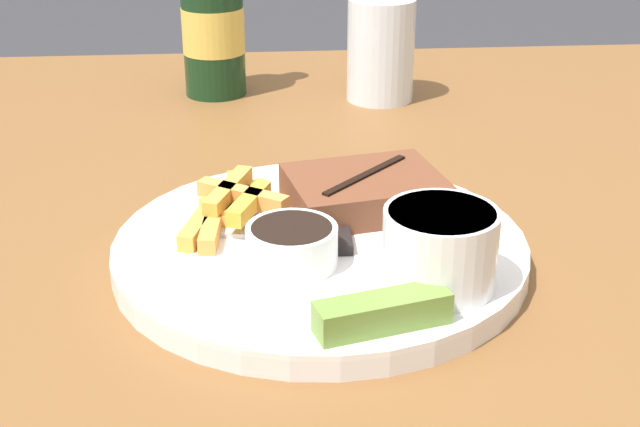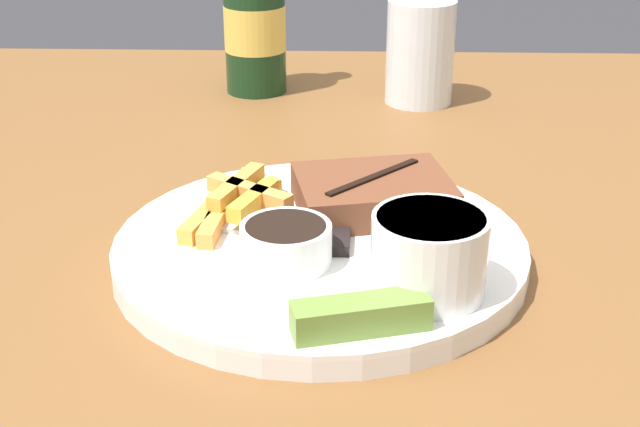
{
  "view_description": "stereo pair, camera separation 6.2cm",
  "coord_description": "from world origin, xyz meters",
  "px_view_note": "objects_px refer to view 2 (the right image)",
  "views": [
    {
      "loc": [
        -0.04,
        -0.56,
        1.05
      ],
      "look_at": [
        0.0,
        0.0,
        0.78
      ],
      "focal_mm": 50.0,
      "sensor_mm": 36.0,
      "label": 1
    },
    {
      "loc": [
        0.02,
        -0.56,
        1.05
      ],
      "look_at": [
        0.0,
        0.0,
        0.78
      ],
      "focal_mm": 50.0,
      "sensor_mm": 36.0,
      "label": 2
    }
  ],
  "objects_px": {
    "steak_portion": "(373,194)",
    "pickle_spear": "(361,316)",
    "dipping_sauce_cup": "(286,242)",
    "beer_bottle": "(255,25)",
    "dinner_plate": "(320,250)",
    "fork_utensil": "(216,227)",
    "knife_utensil": "(340,215)",
    "coleslaw_cup": "(429,250)",
    "drinking_glass": "(420,52)"
  },
  "relations": [
    {
      "from": "steak_portion",
      "to": "dinner_plate",
      "type": "bearing_deg",
      "value": -126.41
    },
    {
      "from": "pickle_spear",
      "to": "fork_utensil",
      "type": "height_order",
      "value": "pickle_spear"
    },
    {
      "from": "dinner_plate",
      "to": "beer_bottle",
      "type": "bearing_deg",
      "value": 101.7
    },
    {
      "from": "dipping_sauce_cup",
      "to": "beer_bottle",
      "type": "height_order",
      "value": "beer_bottle"
    },
    {
      "from": "coleslaw_cup",
      "to": "beer_bottle",
      "type": "xyz_separation_m",
      "value": [
        -0.15,
        0.48,
        0.03
      ]
    },
    {
      "from": "knife_utensil",
      "to": "drinking_glass",
      "type": "relative_size",
      "value": 1.51
    },
    {
      "from": "dipping_sauce_cup",
      "to": "drinking_glass",
      "type": "distance_m",
      "value": 0.43
    },
    {
      "from": "knife_utensil",
      "to": "drinking_glass",
      "type": "height_order",
      "value": "drinking_glass"
    },
    {
      "from": "steak_portion",
      "to": "beer_bottle",
      "type": "xyz_separation_m",
      "value": [
        -0.12,
        0.36,
        0.04
      ]
    },
    {
      "from": "steak_portion",
      "to": "pickle_spear",
      "type": "relative_size",
      "value": 1.52
    },
    {
      "from": "knife_utensil",
      "to": "drinking_glass",
      "type": "distance_m",
      "value": 0.35
    },
    {
      "from": "dinner_plate",
      "to": "knife_utensil",
      "type": "height_order",
      "value": "knife_utensil"
    },
    {
      "from": "dinner_plate",
      "to": "knife_utensil",
      "type": "distance_m",
      "value": 0.04
    },
    {
      "from": "pickle_spear",
      "to": "coleslaw_cup",
      "type": "bearing_deg",
      "value": 47.85
    },
    {
      "from": "coleslaw_cup",
      "to": "beer_bottle",
      "type": "height_order",
      "value": "beer_bottle"
    },
    {
      "from": "dinner_plate",
      "to": "coleslaw_cup",
      "type": "height_order",
      "value": "coleslaw_cup"
    },
    {
      "from": "dipping_sauce_cup",
      "to": "beer_bottle",
      "type": "distance_m",
      "value": 0.45
    },
    {
      "from": "knife_utensil",
      "to": "dinner_plate",
      "type": "bearing_deg",
      "value": 158.8
    },
    {
      "from": "pickle_spear",
      "to": "beer_bottle",
      "type": "distance_m",
      "value": 0.54
    },
    {
      "from": "fork_utensil",
      "to": "steak_portion",
      "type": "bearing_deg",
      "value": 29.02
    },
    {
      "from": "knife_utensil",
      "to": "beer_bottle",
      "type": "height_order",
      "value": "beer_bottle"
    },
    {
      "from": "coleslaw_cup",
      "to": "pickle_spear",
      "type": "height_order",
      "value": "coleslaw_cup"
    },
    {
      "from": "dipping_sauce_cup",
      "to": "beer_bottle",
      "type": "xyz_separation_m",
      "value": [
        -0.06,
        0.44,
        0.04
      ]
    },
    {
      "from": "coleslaw_cup",
      "to": "dipping_sauce_cup",
      "type": "height_order",
      "value": "coleslaw_cup"
    },
    {
      "from": "pickle_spear",
      "to": "fork_utensil",
      "type": "distance_m",
      "value": 0.17
    },
    {
      "from": "dinner_plate",
      "to": "coleslaw_cup",
      "type": "distance_m",
      "value": 0.11
    },
    {
      "from": "coleslaw_cup",
      "to": "drinking_glass",
      "type": "distance_m",
      "value": 0.45
    },
    {
      "from": "dinner_plate",
      "to": "steak_portion",
      "type": "distance_m",
      "value": 0.07
    },
    {
      "from": "steak_portion",
      "to": "knife_utensil",
      "type": "relative_size",
      "value": 0.78
    },
    {
      "from": "dipping_sauce_cup",
      "to": "beer_bottle",
      "type": "relative_size",
      "value": 0.29
    },
    {
      "from": "steak_portion",
      "to": "dipping_sauce_cup",
      "type": "distance_m",
      "value": 0.11
    },
    {
      "from": "fork_utensil",
      "to": "beer_bottle",
      "type": "distance_m",
      "value": 0.4
    },
    {
      "from": "steak_portion",
      "to": "knife_utensil",
      "type": "distance_m",
      "value": 0.03
    },
    {
      "from": "knife_utensil",
      "to": "beer_bottle",
      "type": "bearing_deg",
      "value": 15.8
    },
    {
      "from": "beer_bottle",
      "to": "dinner_plate",
      "type": "bearing_deg",
      "value": -78.3
    },
    {
      "from": "dinner_plate",
      "to": "beer_bottle",
      "type": "relative_size",
      "value": 1.39
    },
    {
      "from": "pickle_spear",
      "to": "beer_bottle",
      "type": "relative_size",
      "value": 0.4
    },
    {
      "from": "steak_portion",
      "to": "fork_utensil",
      "type": "xyz_separation_m",
      "value": [
        -0.11,
        -0.04,
        -0.01
      ]
    },
    {
      "from": "dipping_sauce_cup",
      "to": "drinking_glass",
      "type": "xyz_separation_m",
      "value": [
        0.12,
        0.41,
        0.02
      ]
    },
    {
      "from": "pickle_spear",
      "to": "drinking_glass",
      "type": "relative_size",
      "value": 0.77
    },
    {
      "from": "steak_portion",
      "to": "beer_bottle",
      "type": "distance_m",
      "value": 0.38
    },
    {
      "from": "pickle_spear",
      "to": "drinking_glass",
      "type": "distance_m",
      "value": 0.5
    },
    {
      "from": "steak_portion",
      "to": "coleslaw_cup",
      "type": "distance_m",
      "value": 0.13
    },
    {
      "from": "dinner_plate",
      "to": "drinking_glass",
      "type": "bearing_deg",
      "value": 75.71
    },
    {
      "from": "steak_portion",
      "to": "drinking_glass",
      "type": "bearing_deg",
      "value": 79.98
    },
    {
      "from": "beer_bottle",
      "to": "knife_utensil",
      "type": "bearing_deg",
      "value": -75.23
    },
    {
      "from": "dinner_plate",
      "to": "beer_bottle",
      "type": "xyz_separation_m",
      "value": [
        -0.08,
        0.41,
        0.07
      ]
    },
    {
      "from": "coleslaw_cup",
      "to": "pickle_spear",
      "type": "relative_size",
      "value": 0.86
    },
    {
      "from": "drinking_glass",
      "to": "dipping_sauce_cup",
      "type": "bearing_deg",
      "value": -105.91
    },
    {
      "from": "dipping_sauce_cup",
      "to": "drinking_glass",
      "type": "bearing_deg",
      "value": 74.09
    }
  ]
}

